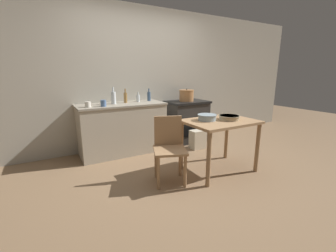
# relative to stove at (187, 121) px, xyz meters

# --- Properties ---
(ground_plane) EXTENTS (14.00, 14.00, 0.00)m
(ground_plane) POSITION_rel_stove_xyz_m (-0.85, -1.27, -0.42)
(ground_plane) COLOR #896B4C
(wall_back) EXTENTS (8.00, 0.07, 2.55)m
(wall_back) POSITION_rel_stove_xyz_m (-0.85, 0.31, 0.86)
(wall_back) COLOR #B2AD9E
(wall_back) RESTS_ON ground_plane
(counter_cabinet) EXTENTS (1.47, 0.62, 0.87)m
(counter_cabinet) POSITION_rel_stove_xyz_m (-1.36, -0.02, 0.02)
(counter_cabinet) COLOR #B2A893
(counter_cabinet) RESTS_ON ground_plane
(stove) EXTENTS (0.81, 0.59, 0.83)m
(stove) POSITION_rel_stove_xyz_m (0.00, 0.00, 0.00)
(stove) COLOR #2D2B28
(stove) RESTS_ON ground_plane
(work_table) EXTENTS (0.97, 0.70, 0.74)m
(work_table) POSITION_rel_stove_xyz_m (-0.42, -1.43, 0.21)
(work_table) COLOR #A87F56
(work_table) RESTS_ON ground_plane
(chair) EXTENTS (0.52, 0.52, 0.84)m
(chair) POSITION_rel_stove_xyz_m (-1.18, -1.33, 0.04)
(chair) COLOR #A87F56
(chair) RESTS_ON ground_plane
(flour_sack) EXTENTS (0.28, 0.19, 0.34)m
(flour_sack) POSITION_rel_stove_xyz_m (-0.08, -0.50, -0.24)
(flour_sack) COLOR beige
(flour_sack) RESTS_ON ground_plane
(stock_pot) EXTENTS (0.29, 0.29, 0.25)m
(stock_pot) POSITION_rel_stove_xyz_m (-0.02, -0.02, 0.52)
(stock_pot) COLOR #B77A47
(stock_pot) RESTS_ON stove
(mixing_bowl_large) EXTENTS (0.29, 0.29, 0.06)m
(mixing_bowl_large) POSITION_rel_stove_xyz_m (-0.28, -1.45, 0.36)
(mixing_bowl_large) COLOR tan
(mixing_bowl_large) RESTS_ON work_table
(mixing_bowl_small) EXTENTS (0.26, 0.26, 0.08)m
(mixing_bowl_small) POSITION_rel_stove_xyz_m (-0.57, -1.33, 0.37)
(mixing_bowl_small) COLOR #93A8B2
(mixing_bowl_small) RESTS_ON work_table
(bottle_far_left) EXTENTS (0.06, 0.06, 0.23)m
(bottle_far_left) POSITION_rel_stove_xyz_m (-0.80, 0.08, 0.54)
(bottle_far_left) COLOR #3D5675
(bottle_far_left) RESTS_ON counter_cabinet
(bottle_left) EXTENTS (0.06, 0.06, 0.24)m
(bottle_left) POSITION_rel_stove_xyz_m (-1.26, 0.06, 0.55)
(bottle_left) COLOR olive
(bottle_left) RESTS_ON counter_cabinet
(bottle_mid_left) EXTENTS (0.08, 0.08, 0.28)m
(bottle_mid_left) POSITION_rel_stove_xyz_m (-1.48, 0.01, 0.56)
(bottle_mid_left) COLOR silver
(bottle_mid_left) RESTS_ON counter_cabinet
(bottle_center_left) EXTENTS (0.06, 0.06, 0.17)m
(bottle_center_left) POSITION_rel_stove_xyz_m (-1.02, 0.07, 0.52)
(bottle_center_left) COLOR silver
(bottle_center_left) RESTS_ON counter_cabinet
(cup_center) EXTENTS (0.09, 0.09, 0.10)m
(cup_center) POSITION_rel_stove_xyz_m (-1.70, -0.19, 0.50)
(cup_center) COLOR #4C6B99
(cup_center) RESTS_ON counter_cabinet
(cup_center_right) EXTENTS (0.09, 0.09, 0.08)m
(cup_center_right) POSITION_rel_stove_xyz_m (-1.93, -0.14, 0.50)
(cup_center_right) COLOR silver
(cup_center_right) RESTS_ON counter_cabinet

